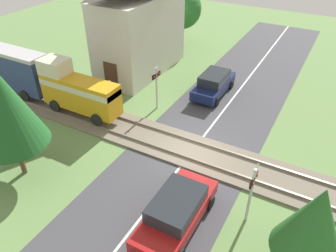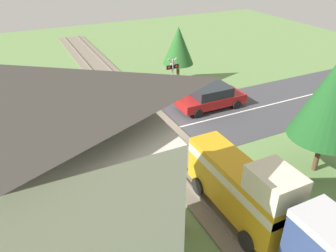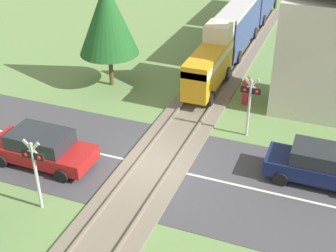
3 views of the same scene
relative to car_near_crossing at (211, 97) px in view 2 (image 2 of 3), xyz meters
name	(u,v)px [view 2 (image 2 of 3)]	position (x,y,z in m)	size (l,w,h in m)	color
ground_plane	(157,133)	(4.57, 1.44, -0.78)	(60.00, 60.00, 0.00)	#66894C
road_surface	(157,133)	(4.57, 1.44, -0.77)	(48.00, 6.40, 0.02)	#424247
track_bed	(157,132)	(4.57, 1.44, -0.72)	(2.80, 48.00, 0.24)	#756B5B
car_near_crossing	(211,97)	(0.00, 0.00, 0.00)	(4.53, 1.98, 1.50)	#A81919
car_far_side	(41,164)	(11.03, 2.88, 0.02)	(4.22, 1.83, 1.56)	#141E4C
crossing_signal_west_approach	(173,73)	(1.58, -2.47, 1.11)	(0.90, 0.18, 2.94)	#B7B7B7
crossing_signal_east_approach	(130,153)	(7.55, 5.35, 1.11)	(0.90, 0.18, 2.94)	#B7B7B7
station_building	(18,214)	(11.90, 9.28, 2.94)	(8.26, 3.80, 7.66)	beige
pedestrian_by_station	(180,215)	(6.79, 8.44, -0.07)	(0.39, 0.39, 1.57)	#B2282D
tree_roadside_hedge	(333,97)	(-0.85, 7.99, 3.07)	(3.26, 3.26, 5.81)	brown
tree_beyond_track	(178,46)	(-0.05, -4.76, 2.20)	(2.30, 2.30, 4.38)	brown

